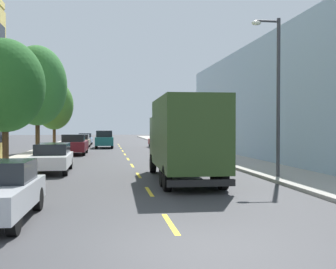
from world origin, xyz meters
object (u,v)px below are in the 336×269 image
(parked_wagon_red, at_px, (159,140))
(parked_wagon_white, at_px, (52,157))
(parked_hatchback_sky, at_px, (85,139))
(parked_wagon_champagne, at_px, (81,141))
(street_tree_farthest, at_px, (54,105))
(street_lamp, at_px, (275,85))
(street_tree_third, at_px, (37,86))
(street_tree_second, at_px, (5,86))
(moving_teal_sedan, at_px, (104,139))
(parked_wagon_orange, at_px, (173,144))
(delivery_box_truck, at_px, (184,135))
(parked_sedan_navy, at_px, (200,152))
(parked_pickup_burgundy, at_px, (75,145))

(parked_wagon_red, relative_size, parked_wagon_white, 1.01)
(parked_hatchback_sky, bearing_deg, parked_wagon_champagne, -90.35)
(street_tree_farthest, distance_m, street_lamp, 25.15)
(street_tree_third, bearing_deg, street_tree_second, -90.00)
(moving_teal_sedan, bearing_deg, parked_wagon_orange, -59.37)
(parked_wagon_white, xyz_separation_m, parked_wagon_orange, (8.58, 13.60, 0.00))
(street_tree_second, bearing_deg, delivery_box_truck, -21.64)
(street_tree_second, height_order, delivery_box_truck, street_tree_second)
(street_lamp, relative_size, parked_wagon_champagne, 1.50)
(street_tree_third, bearing_deg, parked_wagon_red, 55.57)
(street_tree_third, relative_size, parked_sedan_navy, 1.78)
(parked_wagon_red, relative_size, parked_pickup_burgundy, 0.89)
(street_tree_farthest, height_order, parked_wagon_orange, street_tree_farthest)
(street_tree_third, xyz_separation_m, parked_wagon_orange, (10.63, 5.51, -4.49))
(street_tree_second, xyz_separation_m, moving_teal_sedan, (4.60, 24.99, -3.39))
(street_tree_third, height_order, street_tree_farthest, street_tree_third)
(street_tree_third, bearing_deg, delivery_box_truck, -56.85)
(delivery_box_truck, relative_size, parked_wagon_orange, 1.72)
(street_lamp, relative_size, parked_pickup_burgundy, 1.33)
(parked_wagon_champagne, relative_size, parked_hatchback_sky, 1.17)
(street_lamp, distance_m, moving_teal_sedan, 29.53)
(street_tree_farthest, distance_m, parked_pickup_burgundy, 5.70)
(street_tree_second, bearing_deg, street_lamp, -15.04)
(delivery_box_truck, distance_m, parked_hatchback_sky, 36.73)
(parked_wagon_white, relative_size, parked_wagon_orange, 1.00)
(delivery_box_truck, relative_size, parked_wagon_red, 1.72)
(parked_pickup_burgundy, xyz_separation_m, parked_hatchback_sky, (-0.05, 18.26, -0.07))
(street_tree_second, height_order, parked_wagon_orange, street_tree_second)
(parked_sedan_navy, bearing_deg, parked_pickup_burgundy, 130.71)
(street_tree_second, relative_size, moving_teal_sedan, 1.36)
(street_tree_farthest, bearing_deg, parked_sedan_navy, -52.26)
(street_lamp, bearing_deg, moving_teal_sedan, 105.32)
(street_tree_second, height_order, street_tree_farthest, street_tree_farthest)
(street_tree_third, height_order, parked_wagon_red, street_tree_third)
(street_tree_second, relative_size, parked_wagon_orange, 1.37)
(parked_hatchback_sky, distance_m, parked_wagon_orange, 20.05)
(parked_wagon_champagne, bearing_deg, parked_wagon_orange, -51.50)
(street_tree_farthest, xyz_separation_m, parked_wagon_orange, (10.63, -3.79, -3.58))
(parked_wagon_champagne, distance_m, moving_teal_sedan, 2.62)
(parked_wagon_champagne, height_order, parked_wagon_white, same)
(parked_wagon_champagne, relative_size, parked_sedan_navy, 1.05)
(street_tree_third, bearing_deg, street_tree_farthest, 90.00)
(street_lamp, height_order, moving_teal_sedan, street_lamp)
(street_lamp, xyz_separation_m, parked_pickup_burgundy, (-10.20, 18.01, -3.41))
(parked_pickup_burgundy, xyz_separation_m, parked_sedan_navy, (8.61, -10.00, -0.08))
(street_tree_second, bearing_deg, parked_wagon_white, 30.44)
(street_tree_second, relative_size, delivery_box_truck, 0.80)
(street_tree_farthest, bearing_deg, parked_wagon_champagne, 73.62)
(street_tree_farthest, relative_size, parked_wagon_white, 1.39)
(parked_sedan_navy, bearing_deg, parked_wagon_champagne, 112.62)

